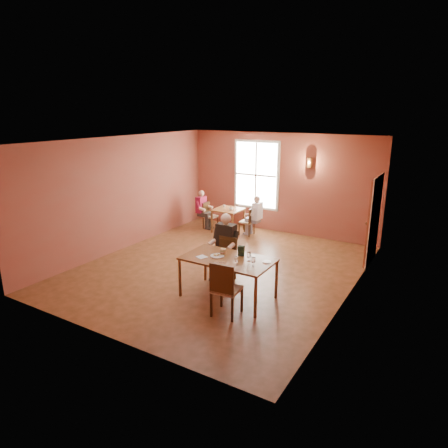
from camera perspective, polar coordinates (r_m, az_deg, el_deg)
The scene contains 29 objects.
ground at distance 9.58m, azimuth -0.62°, elevation -6.33°, with size 6.00×7.00×0.01m, color brown.
wall_back at distance 12.16m, azimuth 8.09°, elevation 5.74°, with size 6.00×0.04×3.00m, color brown.
wall_front at distance 6.52m, azimuth -17.06°, elevation -3.93°, with size 6.00×0.04×3.00m, color brown.
wall_left at distance 10.95m, azimuth -14.17°, elevation 4.26°, with size 0.04×7.00×3.00m, color brown.
wall_right at distance 8.01m, azimuth 17.95°, elevation -0.32°, with size 0.04×7.00×3.00m, color brown.
ceiling at distance 8.88m, azimuth -0.68°, elevation 11.87°, with size 6.00×7.00×0.04m, color white.
window at distance 12.42m, azimuth 4.62°, elevation 6.99°, with size 1.36×0.10×1.96m, color white.
door at distance 10.31m, azimuth 20.44°, elevation 0.43°, with size 0.12×1.04×2.10m, color maroon.
wall_sconce at distance 11.65m, azimuth 12.14°, elevation 8.57°, with size 0.16×0.16×0.28m, color brown.
main_table at distance 8.02m, azimuth 0.55°, elevation -7.70°, with size 1.78×1.00×0.83m, color brown, non-canonical shape.
chair_diner_main at distance 8.75m, azimuth -0.11°, elevation -5.15°, with size 0.43×0.43×0.97m, color #3F2211, non-canonical shape.
diner_main at distance 8.65m, azimuth -0.21°, elevation -3.85°, with size 0.56×0.56×1.41m, color #442C24, non-canonical shape.
chair_empty at distance 7.34m, azimuth 0.40°, elevation -9.13°, with size 0.47×0.47×1.05m, color #492512, non-canonical shape.
plate_food at distance 7.96m, azimuth -0.95°, elevation -4.52°, with size 0.28×0.28×0.04m, color silver.
sandwich at distance 8.01m, azimuth -0.13°, elevation -4.07°, with size 0.10×0.09×0.12m, color tan.
goblet_a at distance 7.70m, azimuth 3.57°, elevation -4.63°, with size 0.08×0.08×0.20m, color white, non-canonical shape.
goblet_b at distance 7.47m, azimuth 4.21°, elevation -5.36°, with size 0.08×0.08×0.19m, color white, non-canonical shape.
goblet_c at distance 7.51m, azimuth 1.82°, elevation -5.22°, with size 0.07×0.07×0.19m, color silver, non-canonical shape.
menu_stand at distance 7.95m, azimuth 2.47°, elevation -3.88°, with size 0.13×0.06×0.21m, color #193021.
knife at distance 7.66m, azimuth -0.63°, elevation -5.52°, with size 0.20×0.02×0.00m, color white.
napkin at distance 7.95m, azimuth -3.20°, elevation -4.71°, with size 0.18×0.18×0.01m, color silver.
side_plate at distance 7.72m, azimuth 6.12°, elevation -5.39°, with size 0.17×0.17×0.01m, color silver.
second_table at distance 12.30m, azimuth 0.60°, elevation 0.55°, with size 0.81×0.81×0.71m, color brown, non-canonical shape.
chair_diner_white at distance 11.98m, azimuth 3.28°, elevation 0.41°, with size 0.37×0.37×0.84m, color #4E2E14, non-canonical shape.
diner_white at distance 11.92m, azimuth 3.42°, elevation 1.15°, with size 0.47×0.47×1.17m, color white, non-canonical shape.
chair_diner_maroon at distance 12.62m, azimuth -1.94°, elevation 1.21°, with size 0.37×0.37×0.83m, color #622E17, non-canonical shape.
diner_maroon at distance 12.59m, azimuth -2.06°, elevation 1.98°, with size 0.47×0.47×1.17m, color maroon, non-canonical shape.
cup_a at distance 12.02m, azimuth 1.00°, elevation 2.15°, with size 0.11×0.11×0.09m, color white.
cup_b at distance 12.42m, azimuth 0.03°, elevation 2.58°, with size 0.09×0.09×0.08m, color silver.
Camera 1 is at (4.66, -7.53, 3.66)m, focal length 32.00 mm.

